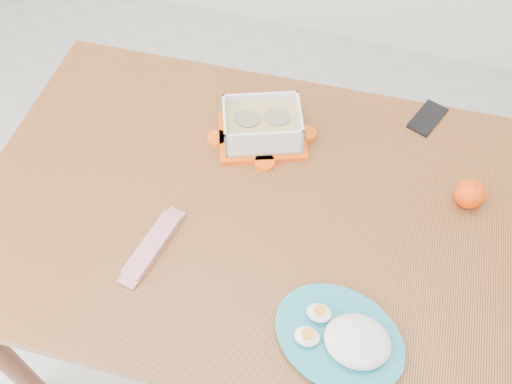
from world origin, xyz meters
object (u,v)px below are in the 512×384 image
(rice_plate, at_px, (345,338))
(dining_table, at_px, (256,226))
(orange_fruit, at_px, (470,194))
(food_container, at_px, (262,126))
(smartphone, at_px, (427,118))

(rice_plate, bearing_deg, dining_table, 152.37)
(dining_table, relative_size, orange_fruit, 19.28)
(dining_table, height_order, food_container, food_container)
(food_container, distance_m, rice_plate, 0.58)
(food_container, height_order, smartphone, food_container)
(rice_plate, height_order, smartphone, rice_plate)
(food_container, bearing_deg, orange_fruit, -26.82)
(orange_fruit, bearing_deg, smartphone, 117.30)
(food_container, xyz_separation_m, smartphone, (0.40, 0.20, -0.04))
(dining_table, xyz_separation_m, food_container, (-0.05, 0.21, 0.13))
(rice_plate, distance_m, smartphone, 0.68)
(rice_plate, bearing_deg, smartphone, 99.92)
(smartphone, bearing_deg, dining_table, -110.40)
(food_container, relative_size, smartphone, 2.18)
(orange_fruit, bearing_deg, dining_table, -160.57)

